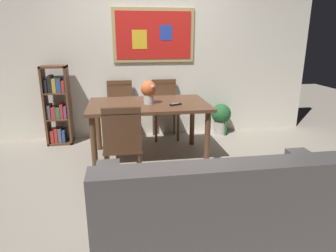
{
  "coord_description": "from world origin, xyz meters",
  "views": [
    {
      "loc": [
        -0.48,
        -3.24,
        1.58
      ],
      "look_at": [
        -0.0,
        -0.21,
        0.65
      ],
      "focal_mm": 32.27,
      "sensor_mm": 36.0,
      "label": 1
    }
  ],
  "objects": [
    {
      "name": "ground_plane",
      "position": [
        0.0,
        0.0,
        0.0
      ],
      "size": [
        12.0,
        12.0,
        0.0
      ],
      "primitive_type": "plane",
      "color": "gray"
    },
    {
      "name": "bookshelf",
      "position": [
        -1.42,
        1.3,
        0.56
      ],
      "size": [
        0.36,
        0.28,
        1.16
      ],
      "color": "brown",
      "rests_on": "ground_plane"
    },
    {
      "name": "dining_chair_far_right",
      "position": [
        0.19,
        1.34,
        0.54
      ],
      "size": [
        0.4,
        0.41,
        0.91
      ],
      "color": "brown",
      "rests_on": "ground_plane"
    },
    {
      "name": "flower_vase",
      "position": [
        -0.14,
        0.48,
        0.92
      ],
      "size": [
        0.2,
        0.2,
        0.29
      ],
      "color": "beige",
      "rests_on": "dining_table"
    },
    {
      "name": "wall_back_with_painting",
      "position": [
        0.0,
        1.57,
        1.31
      ],
      "size": [
        5.2,
        0.14,
        2.6
      ],
      "color": "silver",
      "rests_on": "ground_plane"
    },
    {
      "name": "tv_remote",
      "position": [
        0.18,
        0.35,
        0.75
      ],
      "size": [
        0.16,
        0.11,
        0.02
      ],
      "color": "black",
      "rests_on": "dining_table"
    },
    {
      "name": "dining_chair_far_left",
      "position": [
        -0.5,
        1.33,
        0.54
      ],
      "size": [
        0.4,
        0.41,
        0.91
      ],
      "color": "brown",
      "rests_on": "ground_plane"
    },
    {
      "name": "leather_couch",
      "position": [
        0.2,
        -1.42,
        0.31
      ],
      "size": [
        1.8,
        0.84,
        0.84
      ],
      "color": "#514C4C",
      "rests_on": "ground_plane"
    },
    {
      "name": "dining_chair_near_left",
      "position": [
        -0.49,
        -0.28,
        0.54
      ],
      "size": [
        0.4,
        0.41,
        0.91
      ],
      "color": "brown",
      "rests_on": "ground_plane"
    },
    {
      "name": "dining_table",
      "position": [
        -0.14,
        0.52,
        0.65
      ],
      "size": [
        1.51,
        0.96,
        0.74
      ],
      "color": "brown",
      "rests_on": "ground_plane"
    },
    {
      "name": "potted_ivy",
      "position": [
        1.13,
        1.35,
        0.28
      ],
      "size": [
        0.32,
        0.32,
        0.56
      ],
      "color": "#B2ADA3",
      "rests_on": "ground_plane"
    }
  ]
}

